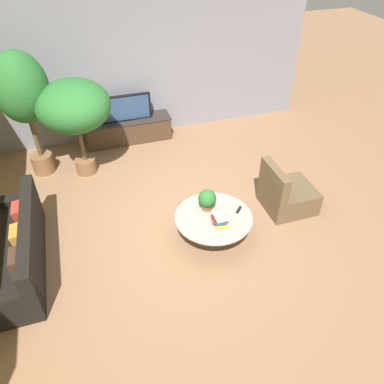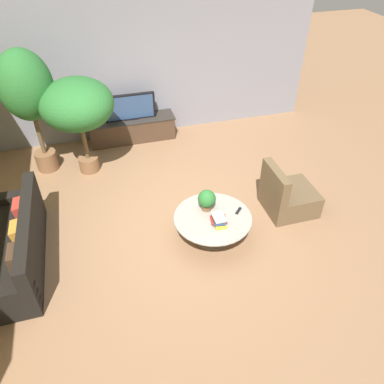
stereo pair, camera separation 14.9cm
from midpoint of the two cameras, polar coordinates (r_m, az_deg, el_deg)
name	(u,v)px [view 1 (the left image)]	position (r m, az deg, el deg)	size (l,w,h in m)	color
ground_plane	(183,225)	(6.11, -2.07, -5.07)	(24.00, 24.00, 0.00)	#8C6647
back_wall_stone	(136,66)	(8.10, -9.09, 18.48)	(7.40, 0.12, 3.00)	gray
media_console	(128,130)	(8.27, -10.22, 9.31)	(1.83, 0.50, 0.50)	#473323
television	(126,108)	(8.04, -10.62, 12.45)	(1.05, 0.13, 0.55)	black
coffee_table	(213,222)	(5.77, 2.53, -4.61)	(1.19, 1.19, 0.38)	#756656
couch_by_wall	(13,253)	(5.90, -26.26, -8.30)	(0.84, 2.10, 0.84)	black
armchair_wicker	(286,195)	(6.45, 13.50, -0.40)	(0.80, 0.76, 0.86)	brown
potted_palm_tall	(22,92)	(7.13, -25.05, 13.58)	(0.92, 0.92, 2.31)	brown
potted_palm_corner	(74,108)	(6.92, -18.18, 12.10)	(1.28, 1.28, 1.82)	brown
potted_plant_tabletop	(207,199)	(5.71, 1.58, -1.10)	(0.28, 0.28, 0.35)	brown
book_stack	(220,219)	(5.57, 3.51, -4.09)	(0.26, 0.33, 0.14)	gold
remote_black	(239,210)	(5.83, 6.42, -2.71)	(0.04, 0.16, 0.02)	black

